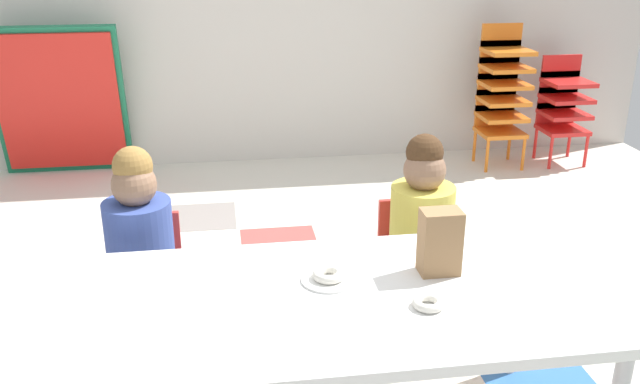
# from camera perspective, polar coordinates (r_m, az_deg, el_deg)

# --- Properties ---
(ground_plane) EXTENTS (6.08, 4.98, 0.02)m
(ground_plane) POSITION_cam_1_polar(r_m,az_deg,el_deg) (3.13, -1.84, -11.43)
(ground_plane) COLOR silver
(craft_table) EXTENTS (1.95, 0.82, 0.61)m
(craft_table) POSITION_cam_1_polar(r_m,az_deg,el_deg) (2.16, -1.94, -9.89)
(craft_table) COLOR white
(craft_table) RESTS_ON ground_plane
(seated_child_near_camera) EXTENTS (0.32, 0.31, 0.92)m
(seated_child_near_camera) POSITION_cam_1_polar(r_m,az_deg,el_deg) (2.74, -14.78, -3.77)
(seated_child_near_camera) COLOR red
(seated_child_near_camera) RESTS_ON ground_plane
(seated_child_middle_seat) EXTENTS (0.32, 0.31, 0.92)m
(seated_child_middle_seat) POSITION_cam_1_polar(r_m,az_deg,el_deg) (2.83, 8.42, -2.45)
(seated_child_middle_seat) COLOR red
(seated_child_middle_seat) RESTS_ON ground_plane
(kid_chair_orange_stack) EXTENTS (0.32, 0.30, 1.04)m
(kid_chair_orange_stack) POSITION_cam_1_polar(r_m,az_deg,el_deg) (5.24, 14.93, 8.29)
(kid_chair_orange_stack) COLOR orange
(kid_chair_orange_stack) RESTS_ON ground_plane
(kid_chair_red_stack) EXTENTS (0.32, 0.30, 0.80)m
(kid_chair_red_stack) POSITION_cam_1_polar(r_m,az_deg,el_deg) (5.48, 19.61, 7.01)
(kid_chair_red_stack) COLOR red
(kid_chair_red_stack) RESTS_ON ground_plane
(folded_activity_table) EXTENTS (0.90, 0.29, 1.09)m
(folded_activity_table) POSITION_cam_1_polar(r_m,az_deg,el_deg) (5.17, -20.89, 6.99)
(folded_activity_table) COLOR #19724C
(folded_activity_table) RESTS_ON ground_plane
(paper_bag_brown) EXTENTS (0.13, 0.09, 0.22)m
(paper_bag_brown) POSITION_cam_1_polar(r_m,az_deg,el_deg) (2.27, 9.97, -4.12)
(paper_bag_brown) COLOR #9E754C
(paper_bag_brown) RESTS_ON craft_table
(paper_plate_near_edge) EXTENTS (0.18, 0.18, 0.01)m
(paper_plate_near_edge) POSITION_cam_1_polar(r_m,az_deg,el_deg) (2.23, 0.73, -7.31)
(paper_plate_near_edge) COLOR white
(paper_plate_near_edge) RESTS_ON craft_table
(donut_powdered_on_plate) EXTENTS (0.11, 0.11, 0.03)m
(donut_powdered_on_plate) POSITION_cam_1_polar(r_m,az_deg,el_deg) (2.22, 0.73, -6.88)
(donut_powdered_on_plate) COLOR white
(donut_powdered_on_plate) RESTS_ON craft_table
(donut_powdered_loose) EXTENTS (0.10, 0.10, 0.03)m
(donut_powdered_loose) POSITION_cam_1_polar(r_m,az_deg,el_deg) (2.10, 9.02, -9.13)
(donut_powdered_loose) COLOR white
(donut_powdered_loose) RESTS_ON craft_table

